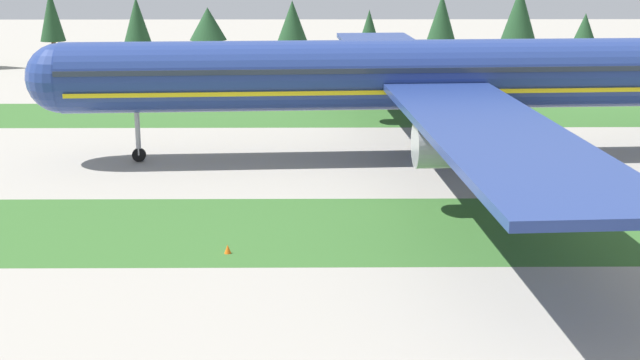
% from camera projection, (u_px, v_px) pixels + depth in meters
% --- Properties ---
extents(grass_strip_near, '(320.00, 14.53, 0.01)m').
position_uv_depth(grass_strip_near, '(257.00, 229.00, 58.89)').
color(grass_strip_near, '#336028').
rests_on(grass_strip_near, ground).
extents(grass_strip_far, '(320.00, 14.53, 0.01)m').
position_uv_depth(grass_strip_far, '(279.00, 115.00, 98.54)').
color(grass_strip_far, '#336028').
rests_on(grass_strip_far, ground).
extents(airliner, '(67.51, 82.75, 20.87)m').
position_uv_depth(airliner, '(418.00, 74.00, 77.02)').
color(airliner, navy).
rests_on(airliner, ground).
extents(taxiway_marker_0, '(0.44, 0.44, 0.56)m').
position_uv_depth(taxiway_marker_0, '(228.00, 249.00, 54.25)').
color(taxiway_marker_0, orange).
rests_on(taxiway_marker_0, ground).
extents(distant_tree_line, '(149.57, 9.76, 12.81)m').
position_uv_depth(distant_tree_line, '(288.00, 21.00, 136.71)').
color(distant_tree_line, '#4C3823').
rests_on(distant_tree_line, ground).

